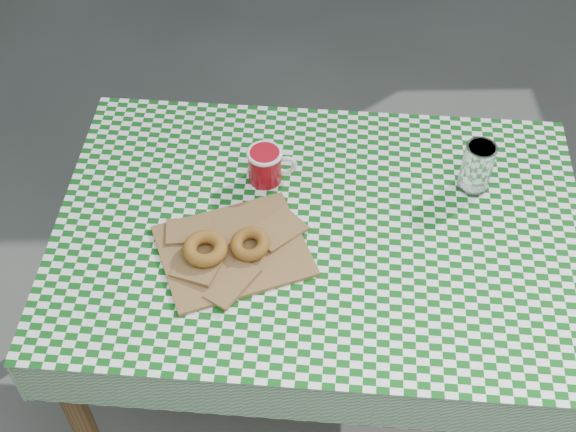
{
  "coord_description": "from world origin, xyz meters",
  "views": [
    {
      "loc": [
        -0.04,
        -1.1,
        2.19
      ],
      "look_at": [
        -0.01,
        0.11,
        0.79
      ],
      "focal_mm": 48.36,
      "sensor_mm": 36.0,
      "label": 1
    }
  ],
  "objects_px": {
    "table": "(315,316)",
    "drinking_glass": "(477,167)",
    "coffee_mug": "(265,166)",
    "paper_bag": "(233,250)"
  },
  "relations": [
    {
      "from": "table",
      "to": "paper_bag",
      "type": "bearing_deg",
      "value": -155.69
    },
    {
      "from": "paper_bag",
      "to": "coffee_mug",
      "type": "bearing_deg",
      "value": 72.25
    },
    {
      "from": "table",
      "to": "drinking_glass",
      "type": "bearing_deg",
      "value": 24.29
    },
    {
      "from": "table",
      "to": "coffee_mug",
      "type": "height_order",
      "value": "coffee_mug"
    },
    {
      "from": "coffee_mug",
      "to": "drinking_glass",
      "type": "xyz_separation_m",
      "value": [
        0.52,
        -0.04,
        0.02
      ]
    },
    {
      "from": "table",
      "to": "drinking_glass",
      "type": "relative_size",
      "value": 9.18
    },
    {
      "from": "drinking_glass",
      "to": "coffee_mug",
      "type": "bearing_deg",
      "value": 175.68
    },
    {
      "from": "paper_bag",
      "to": "drinking_glass",
      "type": "xyz_separation_m",
      "value": [
        0.6,
        0.2,
        0.06
      ]
    },
    {
      "from": "table",
      "to": "coffee_mug",
      "type": "xyz_separation_m",
      "value": [
        -0.13,
        0.17,
        0.43
      ]
    },
    {
      "from": "table",
      "to": "coffee_mug",
      "type": "bearing_deg",
      "value": 133.71
    }
  ]
}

